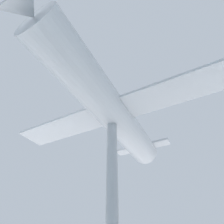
% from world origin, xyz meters
% --- Properties ---
extents(support_pylon_central, '(0.61, 0.61, 7.87)m').
position_xyz_m(support_pylon_central, '(0.00, 0.00, 3.94)').
color(support_pylon_central, '#999EA3').
rests_on(support_pylon_central, ground_plane).
extents(suspended_airplane, '(15.20, 14.68, 3.68)m').
position_xyz_m(suspended_airplane, '(0.08, 0.21, 8.98)').
color(suspended_airplane, '#B2B7BC').
rests_on(suspended_airplane, support_pylon_central).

